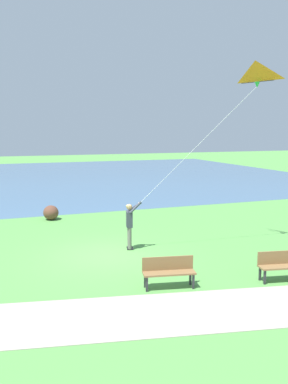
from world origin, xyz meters
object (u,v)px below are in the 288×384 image
(lakeside_shrub, at_px, (51,213))
(park_bench_near_walkway, at_px, (169,270))
(park_bench_far_walkway, at_px, (283,264))
(flying_kite, at_px, (254,74))
(person_kite_flyer, at_px, (130,222))

(lakeside_shrub, bearing_deg, park_bench_near_walkway, 10.55)
(park_bench_far_walkway, bearing_deg, flying_kite, 161.10)
(lakeside_shrub, bearing_deg, flying_kite, 41.45)
(person_kite_flyer, bearing_deg, flying_kite, 75.54)
(park_bench_near_walkway, distance_m, park_bench_far_walkway, 3.50)
(person_kite_flyer, distance_m, park_bench_near_walkway, 4.07)
(person_kite_flyer, height_order, park_bench_near_walkway, person_kite_flyer)
(person_kite_flyer, bearing_deg, park_bench_far_walkway, 34.66)
(flying_kite, xyz_separation_m, park_bench_far_walkway, (3.55, -1.22, -5.99))
(flying_kite, bearing_deg, park_bench_near_walkway, -58.26)
(flying_kite, bearing_deg, lakeside_shrub, -138.55)
(park_bench_near_walkway, distance_m, lakeside_shrub, 10.50)
(park_bench_near_walkway, bearing_deg, lakeside_shrub, -169.45)
(flying_kite, distance_m, lakeside_shrub, 11.67)
(person_kite_flyer, bearing_deg, park_bench_near_walkway, -2.54)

